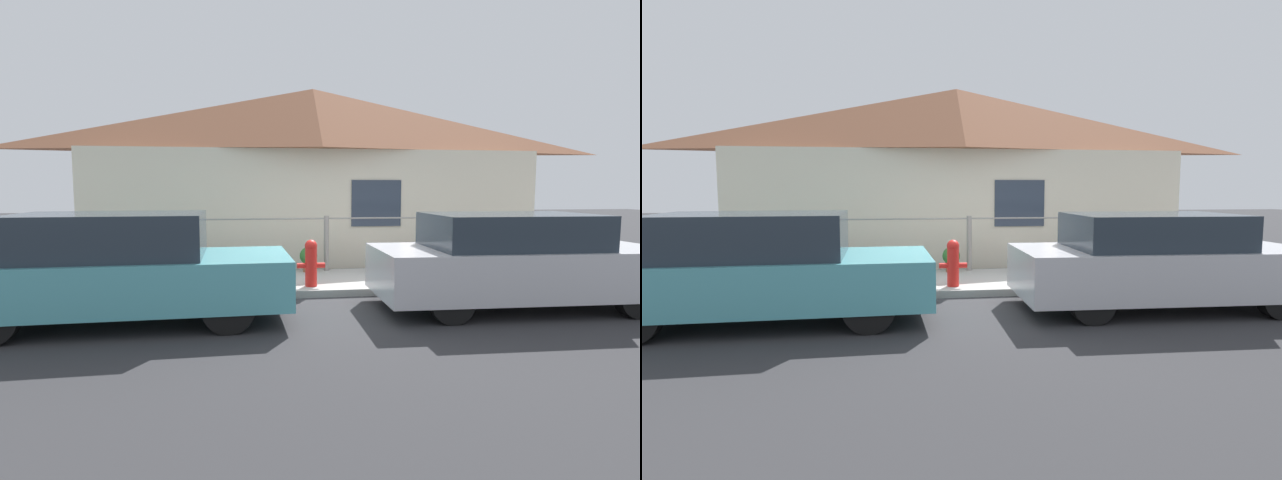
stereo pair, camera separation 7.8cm
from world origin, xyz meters
TOP-DOWN VIEW (x-y plane):
  - ground_plane at (0.00, 0.00)m, footprint 60.00×60.00m
  - sidewalk at (0.00, 1.04)m, footprint 24.00×2.08m
  - house at (0.00, 3.84)m, footprint 10.32×2.23m
  - fence at (0.00, 1.93)m, footprint 4.90×0.10m
  - car_left at (-3.16, -1.06)m, footprint 4.27×1.88m
  - car_right at (2.33, -1.06)m, footprint 4.24×1.83m
  - fire_hydrant at (-0.50, 0.37)m, footprint 0.46×0.21m
  - potted_plant_near_hydrant at (-0.37, 1.81)m, footprint 0.35×0.35m
  - potted_plant_by_fence at (-2.82, 1.70)m, footprint 0.42×0.42m

SIDE VIEW (x-z plane):
  - ground_plane at x=0.00m, z-range 0.00..0.00m
  - sidewalk at x=0.00m, z-range 0.00..0.12m
  - potted_plant_near_hydrant at x=-0.37m, z-range 0.15..0.64m
  - potted_plant_by_fence at x=-2.82m, z-range 0.16..0.73m
  - fire_hydrant at x=-0.50m, z-range 0.14..0.92m
  - car_right at x=2.33m, z-range 0.00..1.38m
  - car_left at x=-3.16m, z-range 0.00..1.42m
  - fence at x=0.00m, z-range 0.18..1.26m
  - house at x=0.00m, z-range 1.12..5.14m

